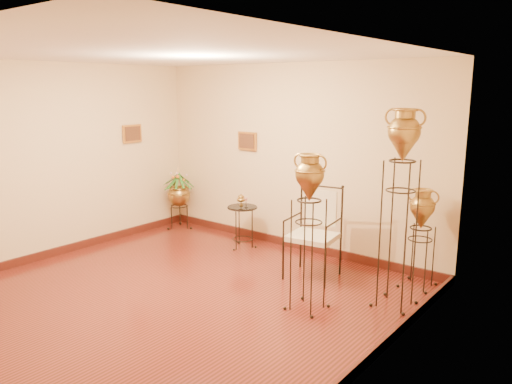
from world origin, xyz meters
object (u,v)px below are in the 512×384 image
Objects in this scene: armchair at (313,233)px; side_table at (242,226)px; amphora_mid at (308,232)px; planter_urn at (179,192)px; amphora_tall at (400,207)px.

armchair reaches higher than side_table.
amphora_mid is 1.50× the size of armchair.
planter_urn is at bearing 158.56° from amphora_mid.
planter_urn is 0.96× the size of armchair.
amphora_mid is (-0.73, -0.69, -0.25)m from amphora_tall.
amphora_mid is 2.40m from side_table.
side_table is (-1.98, 1.24, -0.56)m from amphora_mid.
amphora_mid reaches higher than planter_urn.
amphora_tall is at bearing -11.42° from side_table.
amphora_tall is 1.27× the size of amphora_mid.
amphora_mid is 3.84m from planter_urn.
amphora_tall reaches higher than amphora_mid.
planter_urn reaches higher than side_table.
armchair is (3.09, -0.55, -0.04)m from planter_urn.
armchair is 1.58m from side_table.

